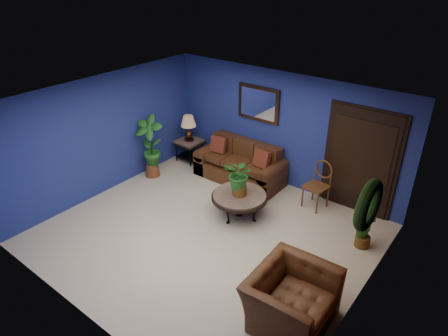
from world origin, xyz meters
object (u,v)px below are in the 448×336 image
Objects in this scene: sofa at (241,167)px; armchair at (291,299)px; coffee_table at (239,197)px; side_chair at (319,181)px; end_table at (189,145)px; table_lamp at (189,125)px.

sofa is 1.69× the size of armchair.
side_chair is (1.05, 1.25, 0.15)m from coffee_table.
sofa is 1.56m from end_table.
side_chair is (1.87, 0.05, 0.26)m from sofa.
table_lamp is 0.62× the size of side_chair.
sofa is 1.85× the size of coffee_table.
sofa is 1.69m from table_lamp.
side_chair is (3.43, 0.07, -0.38)m from table_lamp.
table_lamp is 5.30m from armchair.
side_chair is at bearing 17.53° from armchair.
sofa reaches higher than end_table.
sofa is 4.06m from armchair.
sofa is at bearing -168.65° from side_chair.
coffee_table is 1.85× the size of end_table.
end_table is at bearing 55.70° from armchair.
coffee_table is at bearing -26.41° from end_table.
table_lamp is (-1.56, -0.03, 0.64)m from sofa.
table_lamp is 0.52× the size of armchair.
side_chair is 3.08m from armchair.
end_table is at bearing 90.00° from table_lamp.
sofa is 3.42× the size of end_table.
sofa reaches higher than armchair.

